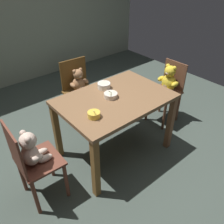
{
  "coord_description": "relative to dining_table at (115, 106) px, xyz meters",
  "views": [
    {
      "loc": [
        -1.39,
        -1.6,
        2.03
      ],
      "look_at": [
        0.0,
        0.05,
        0.54
      ],
      "focal_mm": 37.41,
      "sensor_mm": 36.0,
      "label": 1
    }
  ],
  "objects": [
    {
      "name": "ground_plane",
      "position": [
        0.0,
        0.0,
        -0.67
      ],
      "size": [
        5.2,
        5.2,
        0.04
      ],
      "color": "#3E4942"
    },
    {
      "name": "dining_table",
      "position": [
        0.0,
        0.0,
        0.0
      ],
      "size": [
        1.19,
        0.82,
        0.76
      ],
      "color": "brown",
      "rests_on": "ground_plane"
    },
    {
      "name": "teddy_chair_near_left",
      "position": [
        -0.98,
        -0.03,
        -0.1
      ],
      "size": [
        0.38,
        0.4,
        0.9
      ],
      "rotation": [
        0.0,
        0.0,
        -0.03
      ],
      "color": "brown",
      "rests_on": "ground_plane"
    },
    {
      "name": "teddy_chair_near_right",
      "position": [
        0.98,
        0.05,
        -0.09
      ],
      "size": [
        0.39,
        0.38,
        0.85
      ],
      "rotation": [
        0.0,
        0.0,
        3.18
      ],
      "color": "brown",
      "rests_on": "ground_plane"
    },
    {
      "name": "teddy_chair_far_center",
      "position": [
        0.06,
        0.8,
        -0.11
      ],
      "size": [
        0.43,
        0.42,
        0.88
      ],
      "rotation": [
        0.0,
        0.0,
        -1.63
      ],
      "color": "brown",
      "rests_on": "ground_plane"
    },
    {
      "name": "porridge_bowl_yellow_near_left",
      "position": [
        -0.38,
        -0.14,
        0.13
      ],
      "size": [
        0.12,
        0.12,
        0.12
      ],
      "color": "yellow",
      "rests_on": "dining_table"
    },
    {
      "name": "porridge_bowl_white_far_center",
      "position": [
        0.04,
        0.24,
        0.14
      ],
      "size": [
        0.14,
        0.14,
        0.06
      ],
      "color": "silver",
      "rests_on": "dining_table"
    },
    {
      "name": "porridge_bowl_cream_center",
      "position": [
        -0.03,
        0.04,
        0.13
      ],
      "size": [
        0.14,
        0.14,
        0.12
      ],
      "color": "beige",
      "rests_on": "dining_table"
    },
    {
      "name": "metal_pail",
      "position": [
        0.71,
        2.15,
        -0.53
      ],
      "size": [
        0.3,
        0.3,
        0.24
      ],
      "primitive_type": "cylinder",
      "color": "#93969B",
      "rests_on": "ground_plane"
    }
  ]
}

